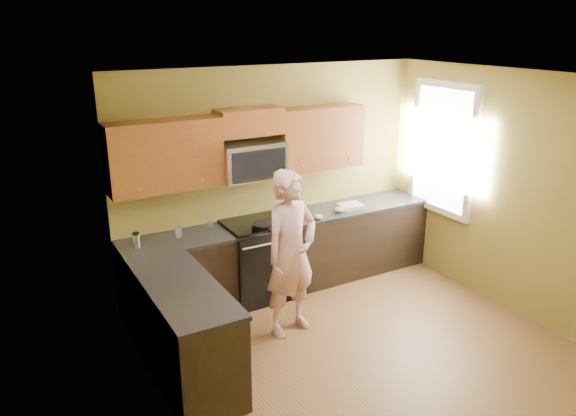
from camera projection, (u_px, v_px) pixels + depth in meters
floor at (369, 354)px, 5.52m from camera, size 4.00×4.00×0.00m
ceiling at (384, 79)px, 4.65m from camera, size 4.00×4.00×0.00m
wall_back at (274, 178)px, 6.73m from camera, size 4.00×0.00×4.00m
wall_front at (576, 328)px, 3.44m from camera, size 4.00×0.00×4.00m
wall_left at (166, 275)px, 4.15m from camera, size 0.00×4.00×4.00m
wall_right at (521, 196)px, 6.02m from camera, size 0.00×4.00×4.00m
cabinet_back_run at (286, 255)px, 6.78m from camera, size 4.00×0.60×0.88m
cabinet_left_run at (184, 333)px, 5.08m from camera, size 0.60×1.60×0.88m
countertop_back at (286, 220)px, 6.62m from camera, size 4.00×0.62×0.04m
countertop_left at (182, 288)px, 4.93m from camera, size 0.62×1.60×0.04m
stove at (258, 259)px, 6.56m from camera, size 0.76×0.65×0.95m
microwave at (252, 178)px, 6.35m from camera, size 0.76×0.40×0.42m
upper_cab_left at (167, 190)px, 5.91m from camera, size 1.22×0.33×0.75m
upper_cab_right at (319, 167)px, 6.82m from camera, size 1.12×0.33×0.75m
upper_cab_over_mw at (249, 122)px, 6.17m from camera, size 0.76×0.33×0.30m
window at (443, 149)px, 6.90m from camera, size 0.06×1.06×1.66m
woman at (291, 254)px, 5.69m from camera, size 0.72×0.55×1.78m
frying_pan at (263, 228)px, 6.21m from camera, size 0.29×0.46×0.06m
butter_tub at (290, 218)px, 6.62m from camera, size 0.13×0.13×0.09m
toast_slice at (304, 218)px, 6.62m from camera, size 0.14×0.14×0.01m
napkin_a at (318, 217)px, 6.57m from camera, size 0.14×0.15×0.06m
napkin_b at (340, 210)px, 6.81m from camera, size 0.12×0.14×0.07m
dish_towel at (351, 206)px, 6.97m from camera, size 0.32×0.27×0.05m
travel_mug at (137, 247)px, 5.77m from camera, size 0.10×0.10×0.16m
glass_a at (179, 232)px, 6.02m from camera, size 0.09×0.09×0.12m
glass_b at (210, 222)px, 6.32m from camera, size 0.08×0.08×0.12m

